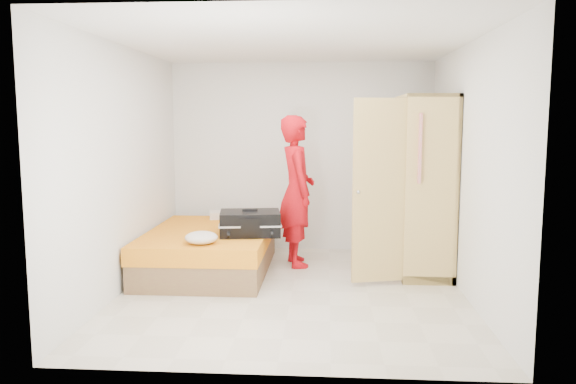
# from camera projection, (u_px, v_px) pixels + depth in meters

# --- Properties ---
(room) EXTENTS (4.00, 4.02, 2.60)m
(room) POSITION_uv_depth(u_px,v_px,m) (292.00, 170.00, 5.84)
(room) COLOR beige
(room) RESTS_ON ground
(bed) EXTENTS (1.42, 2.02, 0.50)m
(bed) POSITION_uv_depth(u_px,v_px,m) (209.00, 250.00, 6.77)
(bed) COLOR brown
(bed) RESTS_ON ground
(wardrobe) EXTENTS (1.16, 1.33, 2.10)m
(wardrobe) POSITION_uv_depth(u_px,v_px,m) (419.00, 190.00, 6.61)
(wardrobe) COLOR tan
(wardrobe) RESTS_ON ground
(person) EXTENTS (0.61, 0.78, 1.87)m
(person) POSITION_uv_depth(u_px,v_px,m) (297.00, 191.00, 6.99)
(person) COLOR red
(person) RESTS_ON ground
(suitcase) EXTENTS (0.77, 0.61, 0.30)m
(suitcase) POSITION_uv_depth(u_px,v_px,m) (250.00, 223.00, 6.46)
(suitcase) COLOR black
(suitcase) RESTS_ON bed
(round_cushion) EXTENTS (0.35, 0.35, 0.13)m
(round_cushion) POSITION_uv_depth(u_px,v_px,m) (201.00, 238.00, 6.00)
(round_cushion) COLOR white
(round_cushion) RESTS_ON bed
(pillow) EXTENTS (0.56, 0.36, 0.09)m
(pillow) POSITION_uv_depth(u_px,v_px,m) (229.00, 215.00, 7.57)
(pillow) COLOR white
(pillow) RESTS_ON bed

